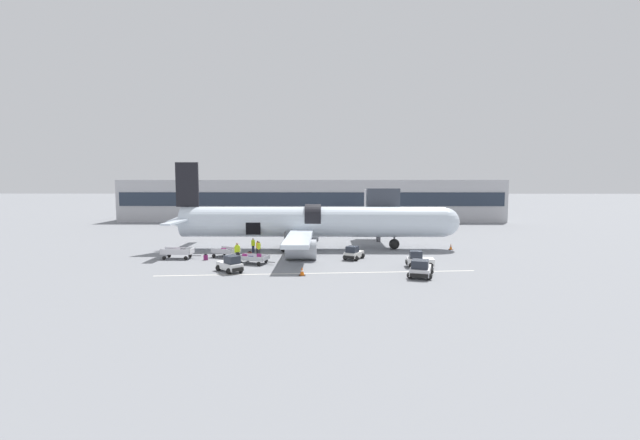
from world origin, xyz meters
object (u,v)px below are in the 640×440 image
Objects in this scene: baggage_tug_lead at (419,260)px; suitcase_on_tarmac_spare at (250,254)px; baggage_tug_spare at (230,265)px; ground_crew_driver at (253,245)px; baggage_tug_mid at (420,269)px; ground_crew_supervisor at (258,247)px; baggage_cart_queued at (254,259)px; ground_crew_loader_b at (237,251)px; suitcase_on_tarmac_upright at (206,257)px; baggage_tug_rear at (353,254)px; ground_crew_loader_a at (259,248)px; airplane at (310,223)px; baggage_cart_empty at (179,253)px; baggage_cart_loading at (227,252)px.

baggage_tug_lead reaches higher than suitcase_on_tarmac_spare.
baggage_tug_spare is 1.76× the size of ground_crew_driver.
ground_crew_supervisor is at bearing 144.75° from baggage_tug_mid.
baggage_tug_lead is at bearing -5.19° from baggage_cart_queued.
suitcase_on_tarmac_spare is (0.83, 2.52, -0.73)m from ground_crew_loader_b.
suitcase_on_tarmac_upright is 4.79m from suitcase_on_tarmac_spare.
ground_crew_supervisor reaches higher than baggage_tug_lead.
baggage_tug_mid is 19.20m from suitcase_on_tarmac_spare.
ground_crew_loader_a is at bearing 169.89° from baggage_tug_rear.
ground_crew_driver is at bearing 154.72° from baggage_tug_lead.
baggage_tug_lead is at bearing 79.11° from baggage_tug_mid.
baggage_tug_lead is (10.82, -10.80, -2.52)m from airplane.
ground_crew_driver is (-16.37, 12.43, 0.21)m from baggage_tug_mid.
suitcase_on_tarmac_upright is at bearing 171.08° from baggage_tug_lead.
baggage_cart_empty is at bearing 160.32° from baggage_tug_mid.
baggage_cart_loading is 2.23× the size of ground_crew_loader_a.
suitcase_on_tarmac_upright is at bearing -145.12° from ground_crew_supervisor.
baggage_tug_spare is at bearing -84.73° from ground_crew_loader_b.
baggage_tug_mid reaches higher than baggage_tug_rear.
baggage_tug_spare is (-16.66, 1.88, -0.02)m from baggage_tug_mid.
ground_crew_loader_b is 2.80× the size of suitcase_on_tarmac_upright.
ground_crew_loader_a reaches higher than baggage_cart_loading.
ground_crew_supervisor is at bearing -144.32° from airplane.
baggage_tug_lead is 0.92× the size of baggage_tug_spare.
ground_crew_driver is (-6.39, -2.68, -2.29)m from airplane.
baggage_cart_empty is 8.38m from ground_crew_supervisor.
baggage_cart_queued is (-16.03, 1.46, -0.20)m from baggage_tug_lead.
baggage_tug_rear is 10.37m from ground_crew_loader_a.
baggage_tug_rear is 0.74× the size of baggage_cart_queued.
ground_crew_loader_b is at bearing -113.80° from ground_crew_supervisor.
airplane is 22.41× the size of ground_crew_supervisor.
baggage_tug_mid is 18.77m from ground_crew_loader_b.
airplane is at bearing 42.74° from ground_crew_loader_a.
ground_crew_loader_b is at bearing -125.06° from ground_crew_loader_a.
baggage_tug_mid reaches higher than baggage_cart_empty.
baggage_cart_empty is 7.14× the size of suitcase_on_tarmac_spare.
baggage_cart_empty is 7.43m from suitcase_on_tarmac_spare.
ground_crew_loader_a is 0.89× the size of ground_crew_loader_b.
airplane is 15.49m from baggage_tug_lead.
baggage_tug_mid is 2.17× the size of ground_crew_loader_a.
ground_crew_loader_b is 3.85m from ground_crew_supervisor.
ground_crew_supervisor reaches higher than baggage_tug_mid.
baggage_cart_loading is at bearing -153.00° from ground_crew_supervisor.
airplane is 15.03m from baggage_tug_spare.
baggage_cart_empty reaches higher than suitcase_on_tarmac_upright.
baggage_cart_loading is 0.88× the size of baggage_cart_empty.
baggage_tug_spare is at bearing -96.40° from ground_crew_supervisor.
baggage_cart_empty reaches higher than baggage_cart_queued.
baggage_tug_lead is 18.30m from ground_crew_loader_b.
airplane reaches higher than ground_crew_loader_a.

